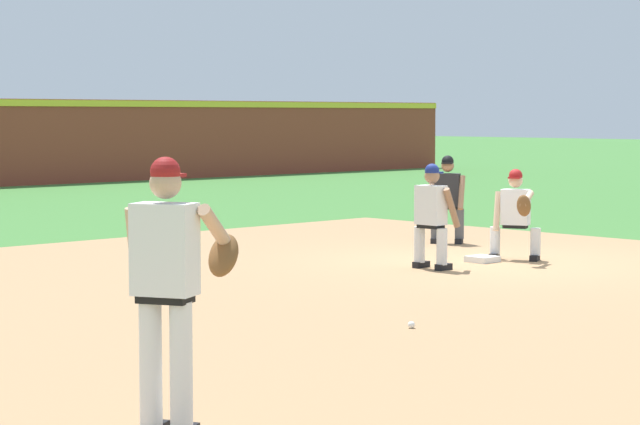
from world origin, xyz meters
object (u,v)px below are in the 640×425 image
Objects in this scene: first_base_bag at (482,259)px; first_baseman at (516,211)px; baseball at (411,325)px; baserunner at (432,212)px; pitcher at (170,279)px; umpire at (447,196)px.

first_base_bag is 0.88m from first_baseman.
first_baseman is at bearing 27.74° from baseball.
baserunner is (-1.66, 0.17, 0.06)m from first_baseman.
pitcher is (-9.21, -4.80, 1.01)m from first_base_bag.
baserunner is at bearing -143.14° from umpire.
baserunner reaches higher than first_base_bag.
pitcher is at bearing -149.35° from baserunner.
first_base_bag is 0.26× the size of umpire.
first_baseman is 0.92× the size of baserunner.
pitcher is at bearing -154.66° from first_baseman.
first_baseman is (9.71, 4.60, -0.33)m from pitcher.
first_base_bag is at bearing 1.54° from baserunner.
first_base_bag is at bearing 31.85° from baseball.
baseball is at bearing -142.01° from umpire.
baserunner is 3.49m from umpire.
first_base_bag is 2.74m from umpire.
first_baseman reaches higher than first_base_bag.
baserunner is (-1.16, -0.03, 0.75)m from first_base_bag.
first_baseman is 1.67m from baserunner.
first_base_bag is 10.43m from pitcher.
umpire is at bearing 51.58° from first_base_bag.
umpire is (10.84, 6.87, -0.27)m from pitcher.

